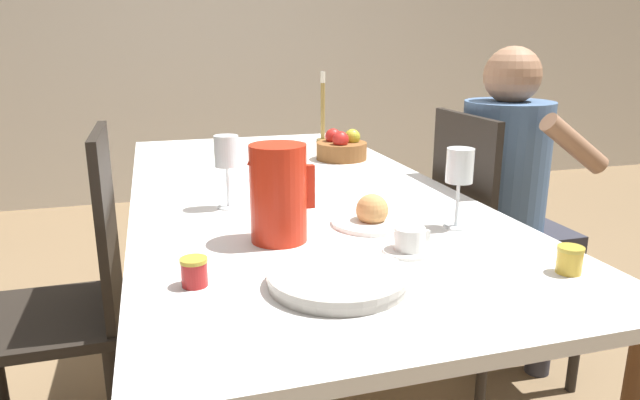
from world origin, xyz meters
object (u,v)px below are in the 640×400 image
serving_tray (338,278)px  bread_plate (372,216)px  jam_jar_amber (570,258)px  wine_glass_water (227,155)px  person_seated (512,188)px  chair_person_side (488,245)px  candlestick_tall (323,115)px  red_pitcher (278,193)px  jam_jar_red (194,270)px  fruit_bowl (342,148)px  wine_glass_juice (460,170)px  teacup_near_person (409,242)px  chair_opposite (70,295)px

serving_tray → bread_plate: bearing=59.0°
jam_jar_amber → wine_glass_water: bearing=132.1°
serving_tray → person_seated: bearing=38.3°
chair_person_side → candlestick_tall: 1.05m
red_pitcher → chair_person_side: bearing=23.8°
jam_jar_red → fruit_bowl: fruit_bowl is taller
wine_glass_juice → red_pitcher: bearing=175.8°
serving_tray → fruit_bowl: 1.24m
person_seated → wine_glass_juice: person_seated is taller
chair_person_side → teacup_near_person: 0.81m
serving_tray → fruit_bowl: (0.40, 1.17, 0.03)m
wine_glass_water → fruit_bowl: 0.79m
jam_jar_red → fruit_bowl: bearing=58.5°
person_seated → serving_tray: (-0.87, -0.68, 0.05)m
red_pitcher → candlestick_tall: size_ratio=0.72×
person_seated → wine_glass_water: person_seated is taller
bread_plate → candlestick_tall: (0.24, 1.24, 0.10)m
person_seated → wine_glass_juice: (-0.46, -0.43, 0.18)m
chair_person_side → jam_jar_amber: (-0.29, -0.73, 0.26)m
jam_jar_amber → wine_glass_juice: bearing=102.7°
person_seated → jam_jar_amber: size_ratio=20.72×
wine_glass_juice → jam_jar_amber: (0.07, -0.33, -0.12)m
chair_opposite → wine_glass_water: (0.46, -0.03, 0.39)m
fruit_bowl → person_seated: bearing=-46.1°
fruit_bowl → candlestick_tall: size_ratio=0.63×
fruit_bowl → wine_glass_juice: bearing=-89.6°
chair_person_side → wine_glass_water: bearing=-86.7°
wine_glass_juice → candlestick_tall: candlestick_tall is taller
fruit_bowl → red_pitcher: bearing=-117.3°
teacup_near_person → chair_opposite: bearing=147.7°
wine_glass_water → fruit_bowl: (0.53, 0.57, -0.11)m
chair_person_side → jam_jar_amber: size_ratio=17.00×
person_seated → fruit_bowl: size_ratio=5.85×
serving_tray → jam_jar_amber: (0.48, -0.07, 0.02)m
wine_glass_water → fruit_bowl: wine_glass_water is taller
bread_plate → jam_jar_amber: bearing=-56.7°
chair_person_side → serving_tray: (-0.77, -0.66, 0.24)m
chair_person_side → wine_glass_juice: (-0.37, -0.40, 0.38)m
teacup_near_person → fruit_bowl: size_ratio=0.59×
person_seated → red_pitcher: (-0.92, -0.39, 0.15)m
teacup_near_person → candlestick_tall: candlestick_tall is taller
wine_glass_water → jam_jar_red: size_ratio=3.65×
wine_glass_water → chair_opposite: bearing=175.9°
bread_plate → candlestick_tall: size_ratio=0.65×
candlestick_tall → person_seated: bearing=-64.8°
bread_plate → candlestick_tall: 1.27m
fruit_bowl → serving_tray: bearing=-108.8°
teacup_near_person → red_pitcher: bearing=148.7°
chair_opposite → serving_tray: bearing=-137.2°
chair_person_side → red_pitcher: 0.97m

